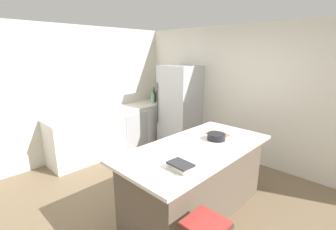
{
  "coord_description": "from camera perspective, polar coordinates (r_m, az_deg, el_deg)",
  "views": [
    {
      "loc": [
        2.16,
        -2.04,
        2.11
      ],
      "look_at": [
        -0.72,
        0.93,
        1.0
      ],
      "focal_mm": 25.44,
      "sensor_mm": 36.0,
      "label": 1
    }
  ],
  "objects": [
    {
      "name": "kitchen_island",
      "position": [
        3.3,
        6.63,
        -14.88
      ],
      "size": [
        1.05,
        2.15,
        0.93
      ],
      "color": "brown",
      "rests_on": "ground_plane"
    },
    {
      "name": "ground_plane",
      "position": [
        3.64,
        -2.16,
        -20.39
      ],
      "size": [
        7.2,
        7.2,
        0.0
      ],
      "primitive_type": "plane",
      "color": "#7A664C"
    },
    {
      "name": "paper_towel_roll",
      "position": [
        5.09,
        -13.48,
        2.52
      ],
      "size": [
        0.14,
        0.14,
        0.31
      ],
      "color": "gray",
      "rests_on": "counter_run_left"
    },
    {
      "name": "counter_run_left",
      "position": [
        5.32,
        -12.4,
        -3.47
      ],
      "size": [
        0.65,
        2.83,
        0.91
      ],
      "color": "silver",
      "rests_on": "ground_plane"
    },
    {
      "name": "wall_left",
      "position": [
        5.1,
        -21.76,
        4.82
      ],
      "size": [
        0.1,
        6.0,
        2.6
      ],
      "primitive_type": "cube",
      "color": "silver",
      "rests_on": "ground_plane"
    },
    {
      "name": "gin_bottle",
      "position": [
        5.72,
        -3.7,
        4.09
      ],
      "size": [
        0.08,
        0.08,
        0.3
      ],
      "color": "#8CB79E",
      "rests_on": "counter_run_left"
    },
    {
      "name": "sink_faucet",
      "position": [
        4.98,
        -17.37,
        2.24
      ],
      "size": [
        0.15,
        0.05,
        0.3
      ],
      "color": "silver",
      "rests_on": "counter_run_left"
    },
    {
      "name": "refrigerator",
      "position": [
        5.3,
        2.91,
        1.93
      ],
      "size": [
        0.77,
        0.73,
        1.82
      ],
      "color": "#B7BABF",
      "rests_on": "ground_plane"
    },
    {
      "name": "mixing_bowl",
      "position": [
        3.36,
        11.48,
        -5.1
      ],
      "size": [
        0.25,
        0.25,
        0.09
      ],
      "color": "black",
      "rests_on": "kitchen_island"
    },
    {
      "name": "olive_oil_bottle",
      "position": [
        5.97,
        -2.26,
        4.79
      ],
      "size": [
        0.06,
        0.06,
        0.34
      ],
      "color": "olive",
      "rests_on": "counter_run_left"
    },
    {
      "name": "whiskey_bottle",
      "position": [
        5.88,
        -2.71,
        4.29
      ],
      "size": [
        0.08,
        0.08,
        0.27
      ],
      "color": "brown",
      "rests_on": "counter_run_left"
    },
    {
      "name": "wine_bottle",
      "position": [
        5.79,
        -3.35,
        4.49
      ],
      "size": [
        0.07,
        0.07,
        0.36
      ],
      "color": "#19381E",
      "rests_on": "counter_run_left"
    },
    {
      "name": "cookbook_stack",
      "position": [
        2.51,
        3.02,
        -12.14
      ],
      "size": [
        0.27,
        0.19,
        0.07
      ],
      "color": "silver",
      "rests_on": "kitchen_island"
    },
    {
      "name": "cutting_board",
      "position": [
        3.57,
        11.85,
        -4.51
      ],
      "size": [
        0.31,
        0.21,
        0.02
      ],
      "color": "#9E7042",
      "rests_on": "kitchen_island"
    },
    {
      "name": "wall_rear",
      "position": [
        4.87,
        17.26,
        4.77
      ],
      "size": [
        6.0,
        0.1,
        2.6
      ],
      "primitive_type": "cube",
      "color": "silver",
      "rests_on": "ground_plane"
    }
  ]
}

